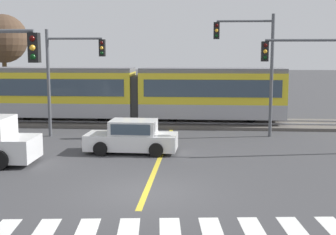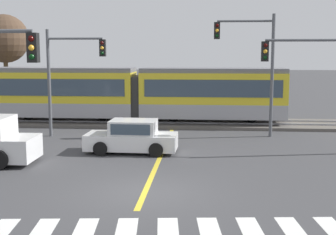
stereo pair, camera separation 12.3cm
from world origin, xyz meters
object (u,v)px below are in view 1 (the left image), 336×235
light_rail_tram (137,92)px  traffic_light_far_right (253,57)px  traffic_light_far_left (68,67)px  bare_tree_far_west (3,39)px  sedan_crossing (132,138)px  traffic_light_mid_right (320,72)px

light_rail_tram → traffic_light_far_right: 8.16m
traffic_light_far_left → bare_tree_far_west: bare_tree_far_west is taller
sedan_crossing → bare_tree_far_west: bare_tree_far_west is taller
traffic_light_far_left → sedan_crossing: bearing=-43.0°
sedan_crossing → traffic_light_mid_right: traffic_light_mid_right is taller
traffic_light_far_left → bare_tree_far_west: 11.44m
sedan_crossing → traffic_light_far_left: bearing=137.0°
traffic_light_mid_right → bare_tree_far_west: (-19.85, 11.89, 1.78)m
sedan_crossing → traffic_light_far_right: traffic_light_far_right is taller
traffic_light_far_left → light_rail_tram: bearing=55.8°
light_rail_tram → bare_tree_far_west: 11.69m
traffic_light_far_left → bare_tree_far_west: (-7.28, 8.65, 1.71)m
light_rail_tram → sedan_crossing: (0.94, -8.33, -1.35)m
traffic_light_far_left → traffic_light_far_right: traffic_light_far_right is taller
light_rail_tram → traffic_light_mid_right: 12.37m
sedan_crossing → traffic_light_mid_right: (8.52, 0.53, 3.03)m
traffic_light_mid_right → bare_tree_far_west: 23.20m
traffic_light_mid_right → bare_tree_far_west: bare_tree_far_west is taller
light_rail_tram → traffic_light_far_left: 5.79m
light_rail_tram → sedan_crossing: bearing=-83.6°
traffic_light_far_left → traffic_light_mid_right: bearing=-14.4°
traffic_light_mid_right → bare_tree_far_west: size_ratio=0.76×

